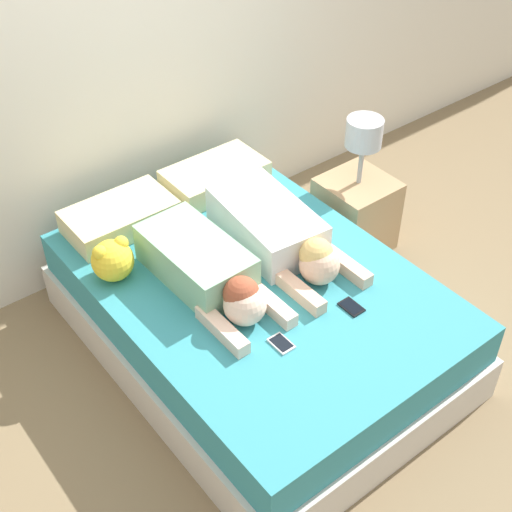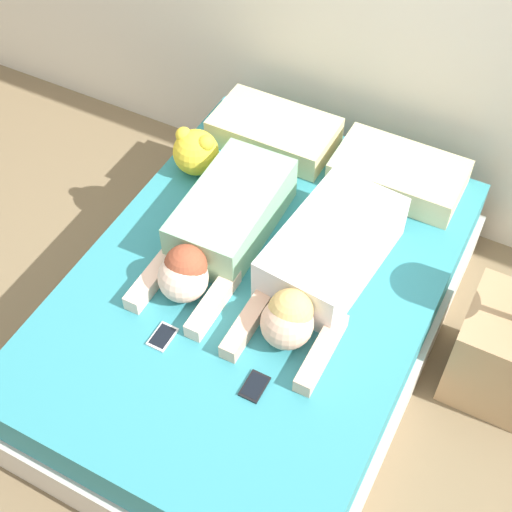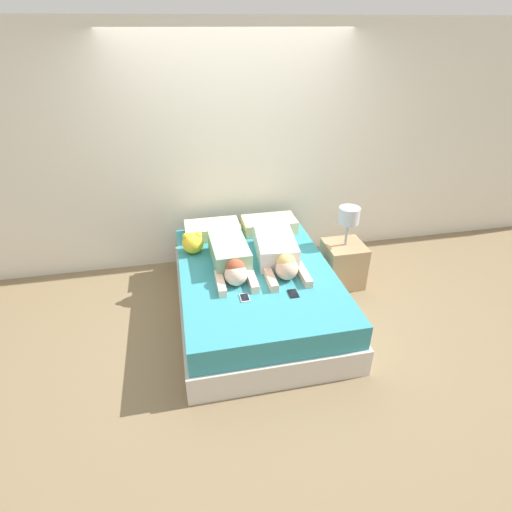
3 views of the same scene
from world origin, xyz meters
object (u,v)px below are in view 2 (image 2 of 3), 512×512
at_px(pillow_head_right, 399,174).
at_px(person_left, 219,228).
at_px(bed, 256,314).
at_px(cell_phone_left, 163,337).
at_px(pillow_head_left, 274,131).
at_px(nightstand, 509,347).
at_px(plush_toy, 196,151).
at_px(cell_phone_right, 255,386).
at_px(person_right, 321,265).

bearing_deg(pillow_head_right, person_left, -127.60).
bearing_deg(bed, cell_phone_left, -113.77).
distance_m(pillow_head_right, cell_phone_left, 1.34).
bearing_deg(pillow_head_right, pillow_head_left, 180.00).
height_order(pillow_head_right, person_left, person_left).
xyz_separation_m(pillow_head_left, nightstand, (1.36, -0.49, -0.27)).
bearing_deg(nightstand, pillow_head_right, 145.91).
bearing_deg(cell_phone_left, bed, 66.23).
height_order(cell_phone_left, plush_toy, plush_toy).
xyz_separation_m(cell_phone_right, plush_toy, (-0.79, 0.91, 0.11)).
distance_m(cell_phone_right, nightstand, 1.14).
height_order(pillow_head_left, nightstand, nightstand).
xyz_separation_m(bed, person_left, (-0.22, 0.09, 0.36)).
bearing_deg(plush_toy, person_left, -47.51).
bearing_deg(cell_phone_left, person_left, 93.90).
bearing_deg(plush_toy, cell_phone_right, -49.08).
relative_size(bed, cell_phone_right, 17.11).
relative_size(bed, person_left, 2.28).
xyz_separation_m(person_right, cell_phone_right, (-0.01, -0.57, -0.10)).
bearing_deg(cell_phone_right, plush_toy, 130.92).
bearing_deg(person_right, pillow_head_left, 129.19).
bearing_deg(nightstand, plush_toy, 174.97).
height_order(person_left, cell_phone_right, person_left).
distance_m(pillow_head_right, cell_phone_right, 1.26).
bearing_deg(nightstand, person_right, -165.68).
distance_m(pillow_head_left, cell_phone_left, 1.24).
relative_size(bed, person_right, 2.14).
xyz_separation_m(pillow_head_left, cell_phone_left, (0.13, -1.23, -0.06)).
distance_m(bed, nightstand, 1.09).
distance_m(person_right, cell_phone_right, 0.58).
height_order(person_left, person_right, same).
bearing_deg(bed, plush_toy, 140.65).
bearing_deg(pillow_head_right, bed, -111.84).
xyz_separation_m(bed, pillow_head_right, (0.32, 0.80, 0.32)).
height_order(bed, plush_toy, plush_toy).
distance_m(bed, person_left, 0.44).
bearing_deg(person_left, plush_toy, 132.49).
xyz_separation_m(pillow_head_right, nightstand, (0.72, -0.49, -0.27)).
distance_m(pillow_head_left, plush_toy, 0.42).
bearing_deg(person_right, bed, -155.15).
distance_m(bed, person_right, 0.45).
xyz_separation_m(person_right, plush_toy, (-0.80, 0.34, 0.01)).
distance_m(person_left, cell_phone_right, 0.72).
xyz_separation_m(bed, cell_phone_left, (-0.19, -0.43, 0.26)).
bearing_deg(cell_phone_right, person_left, 129.84).
height_order(person_left, cell_phone_left, person_left).
bearing_deg(person_right, pillow_head_right, 83.37).
bearing_deg(pillow_head_right, nightstand, -34.09).
relative_size(person_left, person_right, 0.94).
bearing_deg(person_right, person_left, -177.76).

